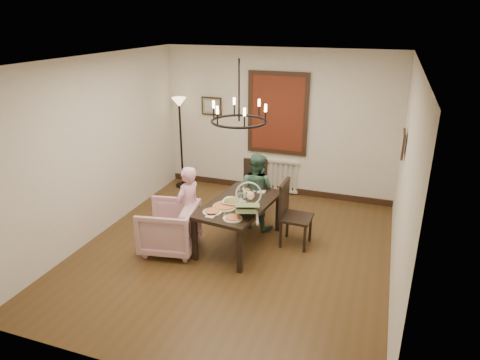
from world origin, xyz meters
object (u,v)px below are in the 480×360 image
Objects in this scene: seated_man at (256,197)px; armchair at (169,228)px; chair_right at (297,214)px; elderly_woman at (188,215)px; dining_table at (239,208)px; floor_lamp at (181,144)px; baby_bouncer at (247,205)px; chair_far at (253,188)px; drinking_glass at (239,198)px.

armchair is at bearing 62.99° from seated_man.
elderly_woman is at bearing 113.94° from chair_right.
seated_man is (0.06, 0.67, -0.09)m from dining_table.
dining_table is at bearing 108.00° from armchair.
floor_lamp is at bearing -135.41° from elderly_woman.
chair_right is at bearing 32.41° from baby_bouncer.
chair_far is at bearing 104.33° from dining_table.
elderly_woman is 0.79m from drinking_glass.
armchair is at bearing 116.32° from chair_right.
floor_lamp is (-1.21, 2.23, 0.36)m from elderly_woman.
chair_far is 0.54× the size of floor_lamp.
chair_right is 0.96× the size of elderly_woman.
drinking_glass is at bearing 107.10° from armchair.
elderly_woman is at bearing -156.86° from drinking_glass.
dining_table is at bearing 105.51° from baby_bouncer.
baby_bouncer reaches higher than chair_far.
floor_lamp is (-0.98, 2.40, 0.53)m from armchair.
chair_far is 1.20× the size of armchair.
drinking_glass is 2.71m from floor_lamp.
dining_table is at bearing -90.32° from chair_far.
seated_man is at bearing 65.51° from chair_right.
dining_table is at bearing 84.31° from drinking_glass.
floor_lamp reaches higher than armchair.
dining_table is 0.54m from baby_bouncer.
seated_man reaches higher than chair_right.
chair_right is 3.20m from floor_lamp.
armchair is 5.27× the size of drinking_glass.
floor_lamp reaches higher than baby_bouncer.
elderly_woman is 0.60× the size of floor_lamp.
baby_bouncer is 3.43× the size of drinking_glass.
seated_man reaches higher than drinking_glass.
chair_right is 1.64m from elderly_woman.
baby_bouncer is (1.19, 0.10, 0.51)m from armchair.
elderly_woman is 1.25m from seated_man.
chair_far is 1.29m from chair_right.
chair_far is at bearing 50.67° from chair_right.
seated_man is (0.99, 1.17, 0.17)m from armchair.
baby_bouncer reaches higher than armchair.
drinking_glass reaches higher than armchair.
dining_table is at bearing 130.43° from elderly_woman.
baby_bouncer is at bearing -46.72° from floor_lamp.
armchair is at bearing -144.42° from dining_table.
seated_man is 0.59× the size of floor_lamp.
floor_lamp is at bearing 134.68° from drinking_glass.
chair_far is 6.33× the size of drinking_glass.
chair_right is at bearing -48.73° from chair_far.
drinking_glass is (-0.83, -0.31, 0.27)m from chair_right.
elderly_woman is (-0.56, -1.46, 0.05)m from chair_far.
chair_far reaches higher than armchair.
seated_man is at bearing 82.67° from baby_bouncer.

